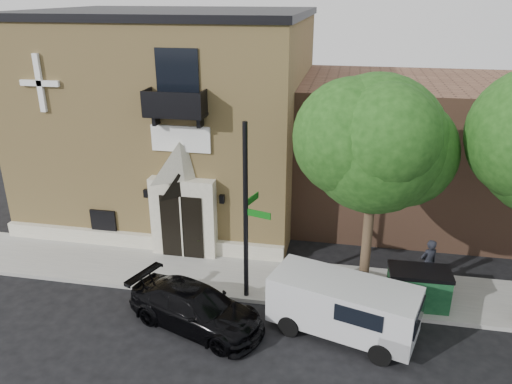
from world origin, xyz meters
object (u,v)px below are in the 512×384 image
at_px(black_sedan, 196,308).
at_px(cargo_van, 348,307).
at_px(pedestrian_near, 428,263).
at_px(fire_hydrant, 352,299).
at_px(street_sign, 246,214).
at_px(dumpster, 418,287).

relative_size(black_sedan, cargo_van, 0.96).
relative_size(black_sedan, pedestrian_near, 2.50).
height_order(black_sedan, fire_hydrant, black_sedan).
distance_m(black_sedan, cargo_van, 4.80).
bearing_deg(pedestrian_near, cargo_van, 20.29).
xyz_separation_m(street_sign, pedestrian_near, (6.20, 1.78, -2.20)).
bearing_deg(cargo_van, street_sign, 175.03).
xyz_separation_m(black_sedan, pedestrian_near, (7.49, 3.57, 0.40)).
bearing_deg(fire_hydrant, cargo_van, -95.81).
height_order(black_sedan, pedestrian_near, pedestrian_near).
relative_size(cargo_van, fire_hydrant, 6.88).
distance_m(black_sedan, street_sign, 3.41).
bearing_deg(street_sign, fire_hydrant, 15.02).
bearing_deg(cargo_van, dumpster, 56.20).
bearing_deg(street_sign, cargo_van, -5.26).
relative_size(street_sign, dumpster, 3.03).
distance_m(fire_hydrant, dumpster, 2.26).
xyz_separation_m(dumpster, pedestrian_near, (0.43, 1.23, 0.26)).
height_order(cargo_van, pedestrian_near, pedestrian_near).
bearing_deg(street_sign, black_sedan, -109.60).
bearing_deg(dumpster, street_sign, -176.17).
bearing_deg(black_sedan, cargo_van, -64.67).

